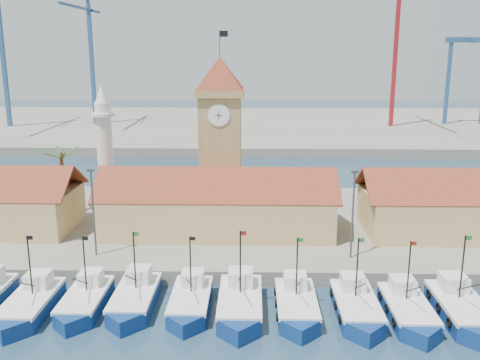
{
  "coord_description": "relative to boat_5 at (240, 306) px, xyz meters",
  "views": [
    {
      "loc": [
        4.07,
        -39.04,
        22.01
      ],
      "look_at": [
        2.62,
        18.0,
        8.04
      ],
      "focal_mm": 40.0,
      "sensor_mm": 36.0,
      "label": 1
    }
  ],
  "objects": [
    {
      "name": "lamp_posts",
      "position": [
        -2.52,
        9.46,
        5.69
      ],
      "size": [
        80.7,
        0.25,
        9.03
      ],
      "color": "#3F3F44",
      "rests_on": "quay"
    },
    {
      "name": "boat_1",
      "position": [
        -17.95,
        -0.46,
        -0.04
      ],
      "size": [
        3.47,
        9.5,
        7.18
      ],
      "color": "navy",
      "rests_on": "ground"
    },
    {
      "name": "palm_tree",
      "position": [
        -23.02,
        23.46,
        5.46
      ],
      "size": [
        5.6,
        5.03,
        8.39
      ],
      "color": "brown",
      "rests_on": "quay"
    },
    {
      "name": "boat_3",
      "position": [
        -9.26,
        0.86,
        -0.05
      ],
      "size": [
        3.45,
        9.45,
        7.15
      ],
      "color": "navy",
      "rests_on": "ground"
    },
    {
      "name": "boat_9",
      "position": [
        18.55,
        -0.54,
        -0.0
      ],
      "size": [
        3.65,
        10.0,
        7.56
      ],
      "color": "navy",
      "rests_on": "ground"
    },
    {
      "name": "crane_red_right",
      "position": [
        37.94,
        100.85,
        25.89
      ],
      "size": [
        1.0,
        34.49,
        44.19
      ],
      "color": "maroon",
      "rests_on": "terminal"
    },
    {
      "name": "ground",
      "position": [
        -3.02,
        -2.54,
        -0.79
      ],
      "size": [
        400.0,
        400.0,
        0.0
      ],
      "primitive_type": "plane",
      "color": "#1B3348",
      "rests_on": "ground"
    },
    {
      "name": "boat_7",
      "position": [
        9.87,
        -0.23,
        -0.05
      ],
      "size": [
        3.45,
        9.45,
        7.15
      ],
      "color": "navy",
      "rests_on": "ground"
    },
    {
      "name": "boat_4",
      "position": [
        -4.32,
        0.51,
        -0.08
      ],
      "size": [
        3.32,
        9.09,
        6.88
      ],
      "color": "navy",
      "rests_on": "ground"
    },
    {
      "name": "clock_tower",
      "position": [
        -3.02,
        23.46,
        11.17
      ],
      "size": [
        5.8,
        5.8,
        22.7
      ],
      "color": "tan",
      "rests_on": "quay"
    },
    {
      "name": "boat_5",
      "position": [
        0.0,
        0.0,
        0.0
      ],
      "size": [
        3.67,
        10.06,
        7.61
      ],
      "color": "navy",
      "rests_on": "ground"
    },
    {
      "name": "boat_2",
      "position": [
        -13.52,
        0.46,
        -0.08
      ],
      "size": [
        3.29,
        9.01,
        6.81
      ],
      "color": "navy",
      "rests_on": "ground"
    },
    {
      "name": "boat_6",
      "position": [
        4.82,
        -0.0,
        -0.06
      ],
      "size": [
        3.39,
        9.29,
        7.03
      ],
      "color": "navy",
      "rests_on": "ground"
    },
    {
      "name": "quay",
      "position": [
        -3.02,
        21.46,
        -0.04
      ],
      "size": [
        140.0,
        32.0,
        1.5
      ],
      "primitive_type": "cube",
      "color": "gray",
      "rests_on": "ground"
    },
    {
      "name": "gantry",
      "position": [
        58.98,
        104.11,
        19.25
      ],
      "size": [
        13.0,
        22.0,
        23.2
      ],
      "color": "#294F7F",
      "rests_on": "terminal"
    },
    {
      "name": "hall_center",
      "position": [
        -3.02,
        17.46,
        3.2
      ],
      "size": [
        27.04,
        10.13,
        7.61
      ],
      "color": "tan",
      "rests_on": "quay"
    },
    {
      "name": "terminal",
      "position": [
        -3.02,
        107.46,
        0.21
      ],
      "size": [
        240.0,
        80.0,
        2.0
      ],
      "primitive_type": "cube",
      "color": "gray",
      "rests_on": "ground"
    },
    {
      "name": "minaret",
      "position": [
        -18.02,
        25.46,
        8.94
      ],
      "size": [
        3.0,
        3.0,
        16.3
      ],
      "color": "silver",
      "rests_on": "quay"
    },
    {
      "name": "boat_8",
      "position": [
        14.07,
        -0.65,
        -0.06
      ],
      "size": [
        3.4,
        9.31,
        7.05
      ],
      "color": "navy",
      "rests_on": "ground"
    },
    {
      "name": "crane_blue_near",
      "position": [
        -42.88,
        104.01,
        22.39
      ],
      "size": [
        1.0,
        32.26,
        38.21
      ],
      "color": "#294F7F",
      "rests_on": "terminal"
    }
  ]
}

